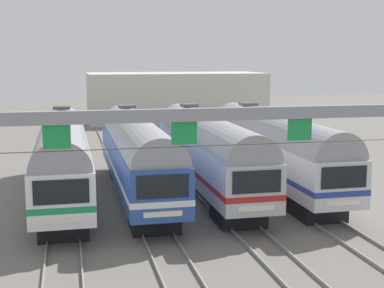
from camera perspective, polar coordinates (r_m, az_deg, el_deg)
ground_plane at (r=33.50m, az=-2.00°, el=-5.24°), size 160.00×160.00×0.00m
track_bed at (r=49.95m, az=-5.63°, el=-0.47°), size 14.29×70.00×0.15m
commuter_train_white at (r=32.40m, az=-13.20°, el=-1.10°), size 2.88×18.06×5.05m
commuter_train_blue at (r=32.62m, az=-5.70°, el=-0.84°), size 2.88×18.06×5.05m
commuter_train_stainless at (r=33.40m, az=1.57°, el=-0.57°), size 2.88×18.06×5.05m
commuter_train_silver at (r=34.68m, az=8.41°, el=-0.31°), size 2.88×18.06×5.05m
catenary_gantry at (r=19.62m, az=5.29°, el=-0.12°), size 18.02×0.44×6.97m
maintenance_building at (r=72.04m, az=-1.73°, el=4.87°), size 22.30×10.00×6.20m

